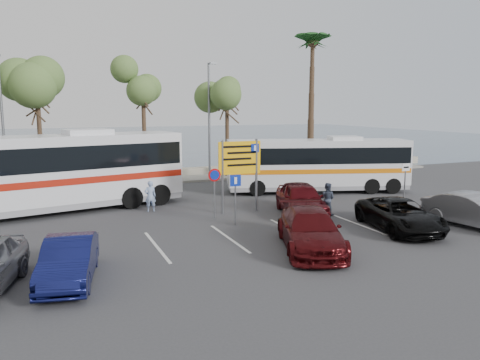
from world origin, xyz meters
name	(u,v)px	position (x,y,z in m)	size (l,w,h in m)	color
ground	(247,229)	(0.00, 0.00, 0.00)	(120.00, 120.00, 0.00)	#363639
kerb_strip	(167,180)	(0.00, 14.00, 0.07)	(44.00, 2.40, 0.15)	gray
seawall	(161,173)	(0.00, 16.00, 0.30)	(48.00, 0.80, 0.60)	#A39A82
sea	(98,139)	(0.00, 60.00, 0.01)	(140.00, 140.00, 0.00)	#414F68
tree_left	(37,93)	(-8.00, 14.00, 6.00)	(3.20, 3.20, 7.20)	#382619
tree_mid	(143,84)	(-1.50, 14.00, 6.65)	(3.20, 3.20, 8.00)	#382619
tree_right	(227,93)	(4.50, 14.00, 6.17)	(3.20, 3.20, 7.40)	#382619
palm_tree	(313,44)	(11.50, 14.00, 9.87)	(4.80, 4.80, 11.20)	#382619
street_lamp_left	(2,116)	(-10.00, 13.52, 4.60)	(0.45, 1.15, 8.01)	slate
street_lamp_right	(209,115)	(3.00, 13.52, 4.60)	(0.45, 1.15, 8.01)	slate
direction_sign	(240,163)	(1.00, 3.20, 2.43)	(2.20, 0.12, 3.60)	slate
sign_no_stop	(214,185)	(-0.60, 2.38, 1.58)	(0.60, 0.08, 2.35)	slate
sign_parking	(235,193)	(-0.20, 0.79, 1.47)	(0.50, 0.07, 2.25)	slate
sign_taxi	(405,178)	(9.80, 1.49, 1.42)	(0.50, 0.07, 2.20)	slate
lane_markings	(230,238)	(-1.14, -1.00, 0.00)	(12.02, 4.20, 0.01)	silver
coach_bus_left	(49,175)	(-7.62, 6.50, 1.88)	(13.27, 5.38, 4.05)	silver
coach_bus_right	(317,166)	(7.50, 6.50, 1.58)	(11.10, 5.45, 3.40)	silver
car_blue	(69,260)	(-7.27, -3.50, 0.66)	(1.39, 4.00, 1.32)	#0F1348
car_maroon	(310,230)	(1.00, -3.50, 0.72)	(2.02, 4.98, 1.44)	#4A0C0E
car_red	(301,199)	(3.50, 1.50, 0.78)	(1.85, 4.59, 1.56)	#4D0B10
suv_black	(400,215)	(5.90, -2.59, 0.66)	(2.19, 4.75, 1.32)	black
car_silver_b	(474,211)	(9.24, -3.40, 0.72)	(1.53, 4.38, 1.44)	gray
pedestrian_near	(150,196)	(-3.06, 5.00, 0.77)	(0.56, 0.37, 1.54)	#8FA7D0
pedestrian_far	(327,199)	(4.64, 1.00, 0.78)	(0.76, 0.59, 1.56)	#333B4D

